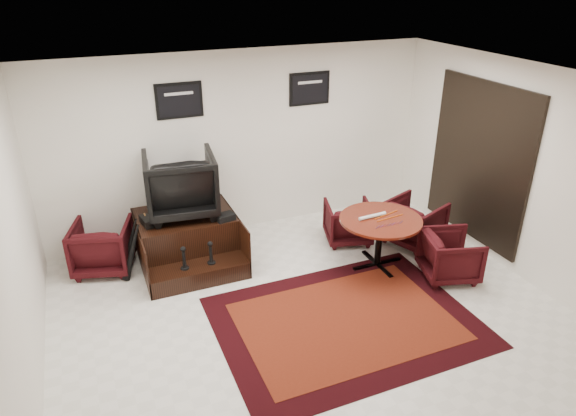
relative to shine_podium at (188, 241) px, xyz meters
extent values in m
plane|color=white|center=(1.09, -1.77, -0.32)|extent=(6.00, 6.00, 0.00)
cube|color=white|center=(1.09, 0.73, 1.08)|extent=(6.00, 0.02, 2.80)
cube|color=white|center=(1.09, -4.27, 1.08)|extent=(6.00, 0.02, 2.80)
cube|color=white|center=(-1.91, -1.77, 1.08)|extent=(0.02, 5.00, 2.80)
cube|color=white|center=(4.09, -1.77, 1.08)|extent=(0.02, 5.00, 2.80)
cube|color=white|center=(1.09, -1.77, 2.48)|extent=(6.00, 5.00, 0.02)
cube|color=black|center=(4.06, -1.07, 0.98)|extent=(0.05, 1.90, 2.30)
cube|color=black|center=(4.05, -1.07, 0.98)|extent=(0.02, 1.72, 2.12)
cube|color=black|center=(4.05, -1.07, 0.98)|extent=(0.03, 0.05, 2.12)
cube|color=black|center=(0.19, 0.71, 1.83)|extent=(0.66, 0.03, 0.50)
cube|color=black|center=(0.19, 0.69, 1.83)|extent=(0.58, 0.01, 0.42)
cube|color=silver|center=(0.19, 0.68, 1.93)|extent=(0.40, 0.00, 0.04)
cube|color=black|center=(2.19, 0.71, 1.83)|extent=(0.66, 0.03, 0.50)
cube|color=black|center=(2.19, 0.69, 1.83)|extent=(0.58, 0.01, 0.42)
cube|color=silver|center=(2.19, 0.68, 1.93)|extent=(0.40, 0.00, 0.04)
cube|color=black|center=(1.40, -2.12, -0.32)|extent=(3.01, 2.26, 0.01)
cube|color=#5A1A0C|center=(1.40, -2.12, -0.31)|extent=(2.48, 1.72, 0.01)
cube|color=black|center=(0.00, 0.09, 0.03)|extent=(1.34, 0.99, 0.70)
cube|color=black|center=(0.00, -0.60, -0.20)|extent=(1.34, 0.40, 0.25)
cube|color=black|center=(-0.67, -0.11, 0.03)|extent=(0.02, 1.39, 0.70)
cube|color=black|center=(0.67, -0.11, 0.03)|extent=(0.02, 1.39, 0.70)
cylinder|color=black|center=(-0.18, -0.60, -0.06)|extent=(0.11, 0.11, 0.02)
cylinder|color=black|center=(-0.18, -0.60, 0.07)|extent=(0.04, 0.04, 0.24)
sphere|color=black|center=(-0.18, -0.60, 0.22)|extent=(0.07, 0.07, 0.07)
cylinder|color=black|center=(0.18, -0.60, -0.06)|extent=(0.11, 0.11, 0.02)
cylinder|color=black|center=(0.18, -0.60, 0.07)|extent=(0.04, 0.04, 0.24)
sphere|color=black|center=(0.18, -0.60, 0.22)|extent=(0.07, 0.07, 0.07)
imported|color=black|center=(0.00, 0.14, 0.86)|extent=(1.04, 0.99, 0.97)
cube|color=black|center=(-0.54, -0.04, 0.43)|extent=(0.16, 0.31, 0.11)
cube|color=black|center=(-0.42, -0.02, 0.43)|extent=(0.16, 0.31, 0.11)
cube|color=black|center=(0.48, -0.29, 0.42)|extent=(0.28, 0.21, 0.09)
imported|color=black|center=(-1.13, 0.23, 0.07)|extent=(0.92, 0.89, 0.78)
cylinder|color=#431409|center=(2.43, -1.15, 0.40)|extent=(1.12, 1.12, 0.04)
cylinder|color=black|center=(2.43, -1.15, 0.05)|extent=(0.09, 0.09, 0.66)
cube|color=black|center=(2.43, -1.15, -0.31)|extent=(0.75, 0.06, 0.03)
cube|color=black|center=(2.43, -1.15, -0.31)|extent=(0.06, 0.75, 0.03)
imported|color=black|center=(2.39, -0.34, 0.02)|extent=(0.82, 0.79, 0.68)
imported|color=black|center=(3.28, -0.79, 0.06)|extent=(0.92, 0.94, 0.76)
imported|color=black|center=(3.16, -1.77, 0.03)|extent=(0.81, 0.84, 0.71)
cylinder|color=silver|center=(2.34, -1.08, 0.44)|extent=(0.42, 0.07, 0.05)
cylinder|color=#CE4C0B|center=(2.55, -1.19, 0.42)|extent=(0.45, 0.07, 0.01)
cylinder|color=#CE4C0B|center=(2.55, -1.09, 0.42)|extent=(0.44, 0.13, 0.01)
cylinder|color=#4C1933|center=(2.25, -1.36, 0.42)|extent=(0.09, 0.06, 0.01)
cylinder|color=#4C1933|center=(2.31, -1.36, 0.42)|extent=(0.09, 0.06, 0.01)
cylinder|color=#4C1933|center=(2.37, -1.36, 0.42)|extent=(0.09, 0.06, 0.01)
cylinder|color=#4C1933|center=(2.43, -1.36, 0.42)|extent=(0.09, 0.06, 0.01)
cylinder|color=#4C1933|center=(2.49, -1.36, 0.42)|extent=(0.09, 0.06, 0.01)
cylinder|color=#4C1933|center=(2.55, -1.36, 0.42)|extent=(0.09, 0.06, 0.01)
cylinder|color=#4C1933|center=(2.61, -1.36, 0.42)|extent=(0.09, 0.06, 0.01)
camera|label=1|loc=(-1.13, -6.43, 3.53)|focal=32.00mm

